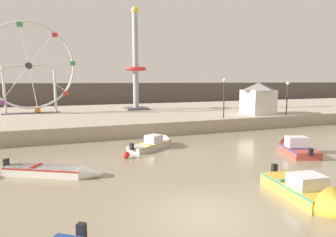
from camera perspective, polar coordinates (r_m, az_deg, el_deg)
name	(u,v)px	position (r m, az deg, el deg)	size (l,w,h in m)	color
ground_plane	(204,215)	(11.01, 7.08, -18.51)	(240.00, 240.00, 0.00)	gray
quay_promenade	(103,117)	(34.63, -12.68, 0.29)	(110.00, 21.33, 1.17)	tan
distant_town_skyline	(87,95)	(56.39, -15.85, 4.55)	(140.00, 3.00, 4.40)	#564C47
motorboat_white_red_stripe	(60,171)	(15.86, -20.57, -9.76)	(5.10, 3.46, 1.04)	silver
motorboat_mustard_yellow	(313,195)	(13.06, 26.75, -13.37)	(2.04, 4.55, 1.54)	gold
motorboat_faded_red	(294,147)	(21.38, 23.71, -5.26)	(2.73, 3.97, 1.67)	#B24238
motorboat_pale_grey	(156,143)	(21.12, -2.31, -4.91)	(4.31, 3.30, 1.30)	silver
ferris_wheel_white_frame	(29,68)	(35.72, -25.87, 9.05)	(9.86, 1.20, 10.10)	silver
drop_tower_steel_tower	(136,68)	(37.07, -6.45, 9.84)	(2.80, 2.80, 12.69)	#999EA3
carnival_booth_white_ticket	(258,98)	(33.11, 17.43, 3.92)	(3.20, 3.30, 3.43)	silver
promenade_lamp_near	(224,92)	(28.48, 11.07, 5.12)	(0.32, 0.32, 3.87)	#2D2D33
promenade_lamp_far	(287,93)	(32.83, 22.58, 4.66)	(0.32, 0.32, 3.54)	#2D2D33
mooring_buoy_orange	(126,155)	(18.27, -8.29, -7.15)	(0.44, 0.44, 0.44)	red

